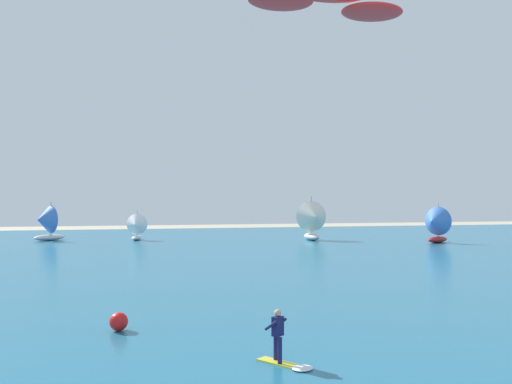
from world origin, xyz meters
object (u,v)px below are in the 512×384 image
kite (328,0)px  marker_buoy (119,322)px  sailboat_trailing (136,227)px  sailboat_anchored_offshore (435,224)px  sailboat_heeled_over (313,220)px  sailboat_far_right (45,223)px  kitesurfer (283,345)px

kite → marker_buoy: kite is taller
sailboat_trailing → sailboat_anchored_offshore: sailboat_anchored_offshore is taller
sailboat_trailing → sailboat_heeled_over: 21.64m
kite → sailboat_heeled_over: (14.21, 42.76, -10.90)m
sailboat_far_right → kitesurfer: bearing=-75.6°
sailboat_far_right → sailboat_heeled_over: bearing=-12.0°
sailboat_trailing → marker_buoy: sailboat_trailing is taller
sailboat_far_right → sailboat_anchored_offshore: 46.20m
sailboat_anchored_offshore → marker_buoy: sailboat_anchored_offshore is taller
kite → sailboat_heeled_over: bearing=71.6°
sailboat_trailing → sailboat_anchored_offshore: bearing=-19.8°
kitesurfer → sailboat_anchored_offshore: sailboat_anchored_offshore is taller
sailboat_far_right → sailboat_anchored_offshore: bearing=-17.3°
kitesurfer → marker_buoy: 7.52m
kite → sailboat_far_right: kite is taller
sailboat_heeled_over → marker_buoy: bearing=-118.1°
sailboat_trailing → sailboat_far_right: 10.85m
sailboat_trailing → sailboat_heeled_over: (21.04, -5.03, 0.80)m
kitesurfer → sailboat_far_right: size_ratio=0.40×
kitesurfer → marker_buoy: size_ratio=2.68×
kitesurfer → sailboat_heeled_over: sailboat_heeled_over is taller
sailboat_heeled_over → sailboat_far_right: size_ratio=1.13×
kitesurfer → sailboat_anchored_offshore: 50.81m
kitesurfer → sailboat_far_right: (-14.07, 54.72, 1.57)m
sailboat_anchored_offshore → kite: bearing=-126.6°
kitesurfer → kite: (3.46, 5.22, 12.76)m
sailboat_trailing → marker_buoy: 47.40m
kite → sailboat_anchored_offshore: (26.57, 35.74, -11.24)m
kite → sailboat_trailing: (-6.83, 47.79, -11.70)m
kite → marker_buoy: 15.50m
kite → sailboat_anchored_offshore: kite is taller
kitesurfer → sailboat_heeled_over: (17.67, 47.98, 1.86)m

